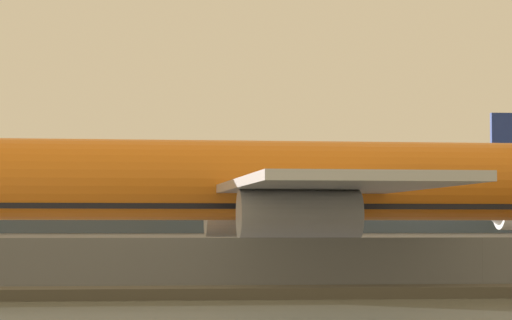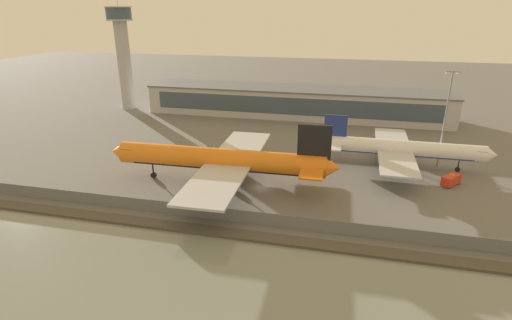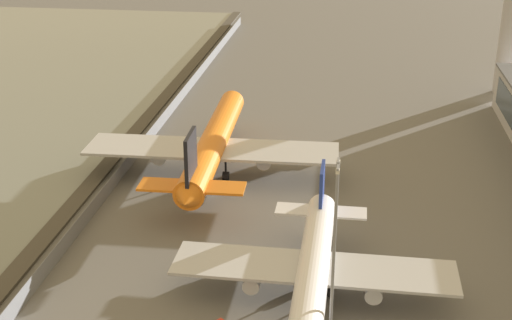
# 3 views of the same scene
# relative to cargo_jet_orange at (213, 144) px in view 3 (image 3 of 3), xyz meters

# --- Properties ---
(ground_plane) EXTENTS (500.00, 500.00, 0.00)m
(ground_plane) POSITION_rel_cargo_jet_orange_xyz_m (8.52, 0.06, -5.78)
(ground_plane) COLOR #66635E
(shoreline_seawall) EXTENTS (320.00, 3.00, 0.50)m
(shoreline_seawall) POSITION_rel_cargo_jet_orange_xyz_m (8.52, -20.44, -5.53)
(shoreline_seawall) COLOR #474238
(shoreline_seawall) RESTS_ON ground
(perimeter_fence) EXTENTS (280.00, 0.10, 2.62)m
(perimeter_fence) POSITION_rel_cargo_jet_orange_xyz_m (8.52, -15.94, -4.47)
(perimeter_fence) COLOR slate
(perimeter_fence) RESTS_ON ground
(cargo_jet_orange) EXTENTS (52.73, 45.14, 15.14)m
(cargo_jet_orange) POSITION_rel_cargo_jet_orange_xyz_m (0.00, 0.00, 0.00)
(cargo_jet_orange) COLOR orange
(cargo_jet_orange) RESTS_ON ground
(passenger_jet_white) EXTENTS (42.65, 36.38, 12.39)m
(passenger_jet_white) POSITION_rel_cargo_jet_orange_xyz_m (39.27, 20.46, -1.05)
(passenger_jet_white) COLOR white
(passenger_jet_white) RESTS_ON ground
(baggage_tug) EXTENTS (3.33, 1.89, 1.80)m
(baggage_tug) POSITION_rel_cargo_jet_orange_xyz_m (-9.94, 19.31, -4.97)
(baggage_tug) COLOR white
(baggage_tug) RESTS_ON ground
(apron_light_mast_apron_west) EXTENTS (3.20, 0.40, 23.79)m
(apron_light_mast_apron_west) POSITION_rel_cargo_jet_orange_xyz_m (48.95, 23.07, 7.42)
(apron_light_mast_apron_west) COLOR gray
(apron_light_mast_apron_west) RESTS_ON ground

